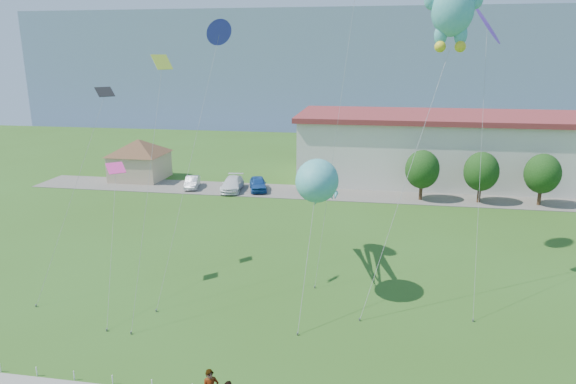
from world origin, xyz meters
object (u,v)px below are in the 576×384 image
Objects in this scene: pavilion at (139,155)px; parked_car_white at (232,184)px; parked_car_silver at (192,182)px; teddy_bear_kite at (453,2)px; octopus_kite at (319,188)px; parked_car_black at (312,187)px; warehouse at (553,150)px; parked_car_blue at (258,184)px.

parked_car_white is (12.94, -3.64, -2.20)m from pavilion.
teddy_bear_kite is at bearing -51.18° from parked_car_silver.
pavilion is 2.27× the size of parked_car_silver.
pavilion is 37.12m from octopus_kite.
teddy_bear_kite reaches higher than parked_car_white.
parked_car_silver is at bearing -22.41° from pavilion.
octopus_kite is (25.44, -26.76, 3.84)m from pavilion.
parked_car_silver is (7.98, -3.29, -2.30)m from pavilion.
parked_car_black is at bearing -10.28° from parked_car_silver.
pavilion reaches higher than parked_car_white.
teddy_bear_kite is (-16.72, -29.99, 14.25)m from warehouse.
teddy_bear_kite reaches higher than octopus_kite.
teddy_bear_kite is at bearing -46.93° from parked_car_black.
pavilion is 1.75× the size of parked_car_white.
parked_car_black is at bearing -7.44° from pavilion.
octopus_kite is (3.30, -23.86, 6.17)m from parked_car_black.
parked_car_white is 9.23m from parked_car_black.
pavilion is at bearing 133.56° from octopus_kite.
parked_car_white reaches higher than parked_car_black.
parked_car_white is 1.35× the size of parked_car_black.
pavilion reaches higher than parked_car_silver.
parked_car_silver is at bearing 140.71° from teddy_bear_kite.
parked_car_silver is 37.15m from teddy_bear_kite.
warehouse is 15.07× the size of parked_car_silver.
parked_car_blue reaches higher than parked_car_silver.
warehouse is 37.17m from teddy_bear_kite.
warehouse is 13.33× the size of parked_car_blue.
parked_car_silver is 0.19× the size of teddy_bear_kite.
parked_car_silver is 0.32× the size of octopus_kite.
pavilion is 2.37× the size of parked_car_black.
warehouse is (50.00, 6.00, 1.10)m from pavilion.
parked_car_blue is at bearing -10.66° from parked_car_silver.
warehouse is 29.44m from parked_car_black.
teddy_bear_kite reaches higher than parked_car_blue.
parked_car_white reaches higher than parked_car_silver.
parked_car_blue is (-34.15, -9.12, -3.28)m from warehouse.
parked_car_black is at bearing 97.87° from octopus_kite.
warehouse is at bearing 53.14° from octopus_kite.
octopus_kite is at bearing -126.86° from warehouse.
parked_car_blue is at bearing -11.14° from pavilion.
teddy_bear_kite is at bearing -35.79° from pavilion.
pavilion is at bearing -173.16° from warehouse.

